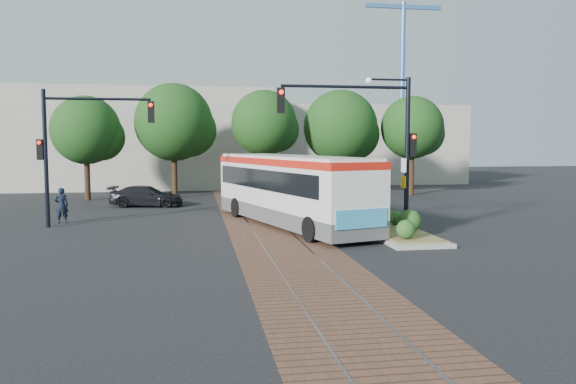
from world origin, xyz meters
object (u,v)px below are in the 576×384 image
city_bus (289,187)px  parked_car (146,196)px  signal_pole_left (72,139)px  signal_pole_main (377,131)px  officer (62,205)px  traffic_island (400,229)px

city_bus → parked_car: bearing=112.3°
city_bus → signal_pole_left: signal_pole_left is taller
city_bus → signal_pole_main: signal_pole_main is taller
city_bus → officer: bearing=150.7°
officer → signal_pole_main: bearing=142.8°
traffic_island → signal_pole_left: 14.50m
signal_pole_main → city_bus: bearing=127.9°
traffic_island → parked_car: size_ratio=1.25×
signal_pole_main → parked_car: signal_pole_main is taller
signal_pole_left → officer: signal_pole_left is taller
signal_pole_left → officer: bearing=124.3°
traffic_island → signal_pole_main: signal_pole_main is taller
city_bus → signal_pole_main: 5.21m
traffic_island → officer: officer is taller
signal_pole_main → officer: (-13.05, 6.01, -3.33)m
city_bus → parked_car: (-6.96, 8.75, -1.14)m
signal_pole_main → traffic_island: bearing=-5.4°
signal_pole_left → city_bus: bearing=-7.1°
signal_pole_main → parked_car: size_ratio=1.44×
signal_pole_main → signal_pole_left: bearing=158.6°
traffic_island → signal_pole_main: size_ratio=0.87×
traffic_island → parked_car: (-10.76, 12.48, 0.28)m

